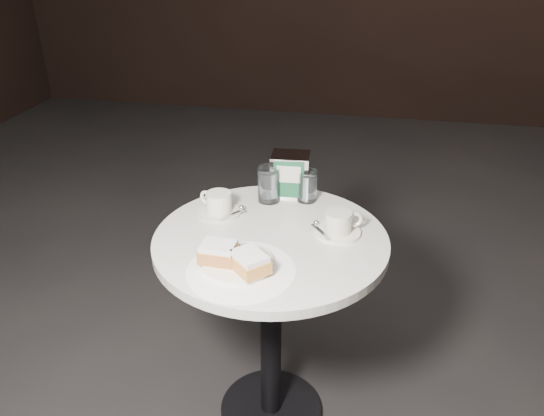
{
  "coord_description": "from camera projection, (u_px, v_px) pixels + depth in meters",
  "views": [
    {
      "loc": [
        0.26,
        -1.32,
        1.56
      ],
      "look_at": [
        0.0,
        0.02,
        0.83
      ],
      "focal_mm": 35.0,
      "sensor_mm": 36.0,
      "label": 1
    }
  ],
  "objects": [
    {
      "name": "water_glass_left",
      "position": [
        269.0,
        185.0,
        1.75
      ],
      "size": [
        0.09,
        0.09,
        0.12
      ],
      "rotation": [
        0.0,
        0.0,
        -0.19
      ],
      "color": "white",
      "rests_on": "cafe_table"
    },
    {
      "name": "napkin_dispenser",
      "position": [
        290.0,
        175.0,
        1.79
      ],
      "size": [
        0.13,
        0.11,
        0.15
      ],
      "rotation": [
        0.0,
        0.0,
        0.05
      ],
      "color": "silver",
      "rests_on": "cafe_table"
    },
    {
      "name": "coffee_cup_left",
      "position": [
        219.0,
        205.0,
        1.69
      ],
      "size": [
        0.18,
        0.18,
        0.07
      ],
      "rotation": [
        0.0,
        0.0,
        -0.41
      ],
      "color": "beige",
      "rests_on": "cafe_table"
    },
    {
      "name": "coffee_cup_right",
      "position": [
        338.0,
        224.0,
        1.58
      ],
      "size": [
        0.18,
        0.18,
        0.07
      ],
      "rotation": [
        0.0,
        0.0,
        0.4
      ],
      "color": "white",
      "rests_on": "cafe_table"
    },
    {
      "name": "cafe_table",
      "position": [
        271.0,
        290.0,
        1.67
      ],
      "size": [
        0.7,
        0.7,
        0.74
      ],
      "color": "black",
      "rests_on": "ground"
    },
    {
      "name": "ground",
      "position": [
        271.0,
        412.0,
        1.92
      ],
      "size": [
        7.0,
        7.0,
        0.0
      ],
      "primitive_type": "plane",
      "color": "black",
      "rests_on": "ground"
    },
    {
      "name": "sugar_spill",
      "position": [
        241.0,
        270.0,
        1.42
      ],
      "size": [
        0.33,
        0.33,
        0.0
      ],
      "primitive_type": "cylinder",
      "rotation": [
        0.0,
        0.0,
        -0.12
      ],
      "color": "white",
      "rests_on": "cafe_table"
    },
    {
      "name": "beignet_plate",
      "position": [
        236.0,
        260.0,
        1.42
      ],
      "size": [
        0.25,
        0.25,
        0.06
      ],
      "rotation": [
        0.0,
        0.0,
        -0.35
      ],
      "color": "white",
      "rests_on": "cafe_table"
    },
    {
      "name": "water_glass_right",
      "position": [
        307.0,
        186.0,
        1.76
      ],
      "size": [
        0.08,
        0.08,
        0.11
      ],
      "rotation": [
        0.0,
        0.0,
        -0.31
      ],
      "color": "white",
      "rests_on": "cafe_table"
    }
  ]
}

